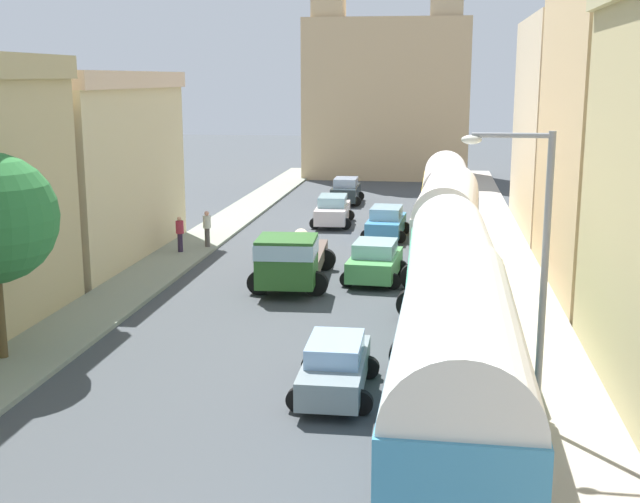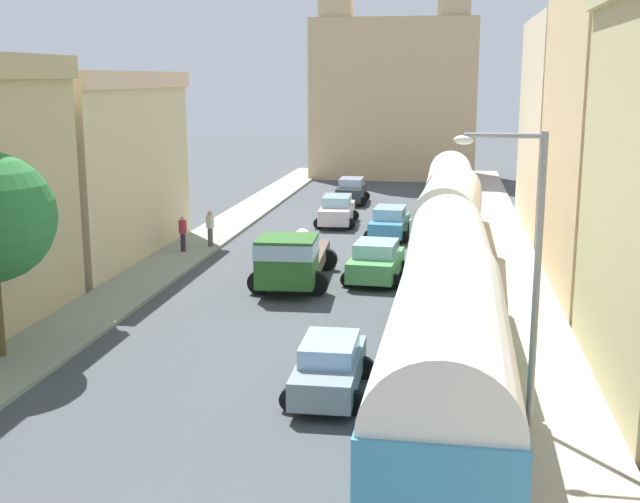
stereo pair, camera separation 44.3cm
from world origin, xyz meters
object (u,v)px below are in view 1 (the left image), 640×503
Objects in this scene: car_1 at (346,191)px; parked_bus_0 at (458,375)px; pedestrian_0 at (207,228)px; pedestrian_3 at (180,233)px; cargo_truck_0 at (292,257)px; car_2 at (335,366)px; car_3 at (375,261)px; car_4 at (386,222)px; parked_bus_2 at (448,219)px; parked_bus_1 at (451,274)px; car_0 at (333,210)px; parked_bus_3 at (446,192)px; streetlamp_near at (533,256)px.

parked_bus_0 is at bearing -80.39° from car_1.
pedestrian_3 is at bearing -124.63° from pedestrian_0.
cargo_truck_0 is at bearing -89.17° from car_1.
pedestrian_0 is (-8.12, 16.87, 0.30)m from car_2.
car_3 is at bearing 89.56° from car_2.
car_1 is 0.95× the size of car_4.
car_4 is (-2.93, 7.54, -1.50)m from parked_bus_2.
parked_bus_2 is at bearing 90.00° from parked_bus_1.
cargo_truck_0 reaches higher than car_0.
cargo_truck_0 is at bearing -156.03° from car_3.
car_3 reaches higher than car_4.
parked_bus_3 is at bearing 26.63° from pedestrian_0.
car_0 is 0.65× the size of streetlamp_near.
car_2 is 11.97m from car_3.
car_0 is at bearing 97.41° from car_2.
parked_bus_2 is 2.09× the size of car_4.
pedestrian_0 reaches higher than car_2.
pedestrian_3 is at bearing -149.15° from car_4.
parked_bus_2 reaches higher than parked_bus_1.
pedestrian_0 is at bearing -124.16° from car_0.
car_4 is at bearing 26.70° from pedestrian_0.
cargo_truck_0 is 13.60m from car_0.
parked_bus_3 is at bearing 90.00° from parked_bus_2.
streetlamp_near is at bearing -51.58° from pedestrian_3.
car_0 is 2.44× the size of pedestrian_0.
car_0 is 1.13× the size of car_2.
parked_bus_2 is 9.00m from parked_bus_3.
car_1 reaches higher than car_0.
parked_bus_3 is (0.00, 18.00, -0.03)m from parked_bus_1.
parked_bus_1 reaches higher than cargo_truck_0.
parked_bus_0 is 2.23× the size of car_4.
cargo_truck_0 is 3.84× the size of pedestrian_0.
parked_bus_2 is (0.00, 9.00, 0.10)m from parked_bus_1.
car_4 is 10.47m from pedestrian_3.
parked_bus_0 is 3.89m from streetlamp_near.
car_3 is at bearing -153.07° from parked_bus_2.
parked_bus_2 reaches higher than car_2.
cargo_truck_0 is (-5.90, -2.80, -1.12)m from parked_bus_2.
parked_bus_0 reaches higher than car_3.
car_4 is (-0.12, 8.97, -0.01)m from car_3.
parked_bus_0 is at bearing -78.14° from car_0.
car_1 is (-6.21, 36.66, -1.56)m from parked_bus_0.
car_0 reaches higher than car_4.
streetlamp_near is (13.54, -17.08, 3.06)m from pedestrian_3.
car_4 is (-2.93, 16.54, -1.41)m from parked_bus_1.
cargo_truck_0 is 11.02m from car_2.
parked_bus_0 is 2.37× the size of car_3.
parked_bus_1 is at bearing -48.55° from pedestrian_0.
car_4 is at bearing -46.19° from car_0.
parked_bus_3 is 2.22× the size of car_2.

